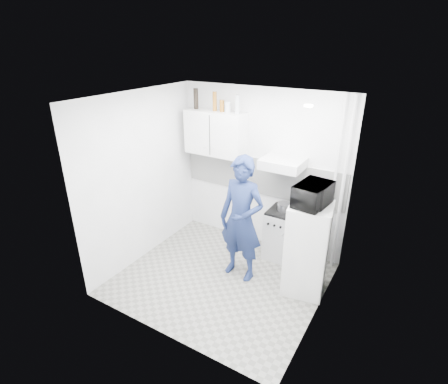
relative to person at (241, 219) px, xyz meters
The scene contains 22 objects.
floor 0.97m from the person, 126.29° to the right, with size 2.80×2.80×0.00m, color gray.
ceiling 1.71m from the person, 126.29° to the right, with size 2.80×2.80×0.00m, color white.
wall_back 1.08m from the person, 100.47° to the left, with size 2.80×2.80×0.00m, color white.
wall_left 1.65m from the person, behind, with size 2.60×2.60×0.00m, color white.
wall_right 1.30m from the person, 11.68° to the right, with size 2.60×2.60×0.00m, color white.
person is the anchor object (origin of this frame).
stove 0.98m from the person, 65.09° to the left, with size 0.49×0.49×0.79m, color silver.
fridge 0.97m from the person, ahead, with size 0.54×0.54×1.30m, color white.
stove_top 0.83m from the person, 65.09° to the left, with size 0.47×0.47×0.03m, color black.
saucepan 0.84m from the person, 66.82° to the left, with size 0.20×0.20×0.11m, color silver.
microwave 1.07m from the person, ahead, with size 0.36×0.53×0.29m, color black.
bottle_a 2.11m from the person, 147.64° to the left, with size 0.07×0.07×0.32m, color black.
bottle_d 1.90m from the person, 138.98° to the left, with size 0.07×0.07×0.29m, color brown.
canister_a 1.80m from the person, 134.71° to the left, with size 0.07×0.07×0.18m, color brown.
canister_b 1.74m from the person, 130.86° to the left, with size 0.09×0.09×0.16m, color #B2B7BC.
bottle_e 1.73m from the person, 123.48° to the left, with size 0.07×0.07×0.27m, color #B2B7BC.
upper_cabinet 1.55m from the person, 138.60° to the left, with size 1.00×0.35×0.70m, color white.
range_hood 1.03m from the person, 70.48° to the left, with size 0.60×0.50×0.14m, color silver.
backsplash 1.04m from the person, 100.62° to the left, with size 2.74×0.03×0.60m, color white.
pipe_a 1.49m from the person, 39.48° to the left, with size 0.05×0.05×2.60m, color silver.
pipe_b 1.41m from the person, 42.71° to the left, with size 0.04×0.04×2.60m, color silver.
ceiling_spot_fixture 1.84m from the person, ahead, with size 0.10×0.10×0.02m, color white.
Camera 1 is at (2.19, -3.57, 3.24)m, focal length 28.00 mm.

